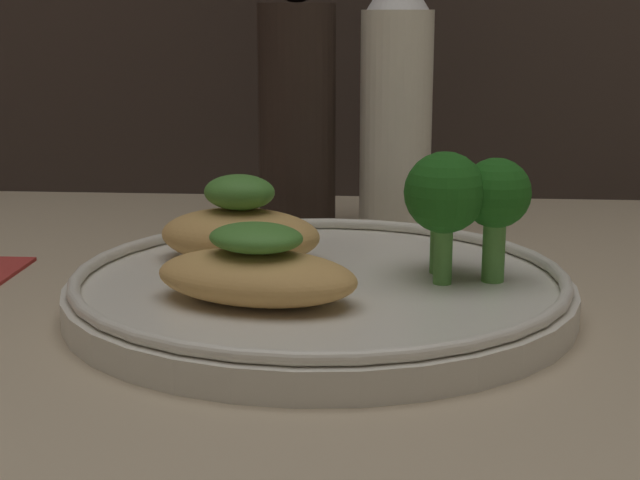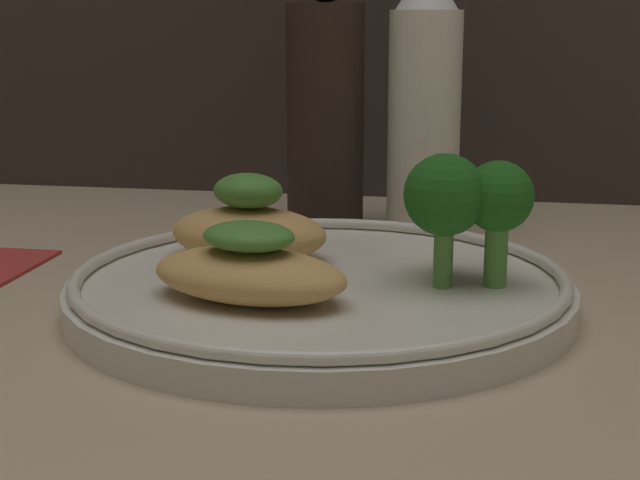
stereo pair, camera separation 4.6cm
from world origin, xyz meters
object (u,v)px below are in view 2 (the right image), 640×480
at_px(sauce_bottle, 424,105).
at_px(plate, 320,289).
at_px(pepper_grinder, 325,107).
at_px(broccoli_bunch, 460,200).

bearing_deg(sauce_bottle, plate, -101.42).
bearing_deg(pepper_grinder, sauce_bottle, -0.00).
height_order(sauce_bottle, pepper_grinder, pepper_grinder).
bearing_deg(pepper_grinder, broccoli_bunch, -60.94).
bearing_deg(pepper_grinder, plate, -80.87).
bearing_deg(broccoli_bunch, plate, -173.86).
height_order(plate, pepper_grinder, pepper_grinder).
relative_size(sauce_bottle, pepper_grinder, 0.97).
distance_m(plate, pepper_grinder, 0.19).
distance_m(plate, sauce_bottle, 0.19).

